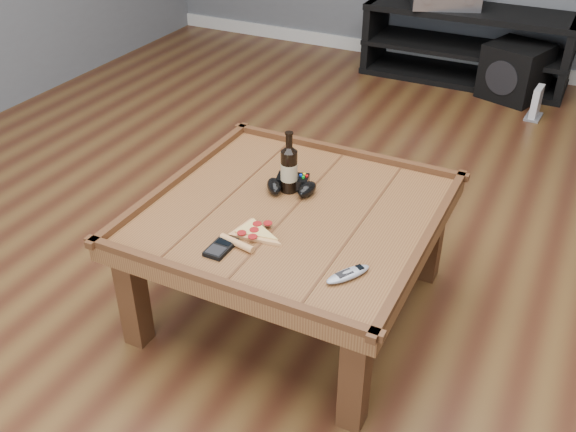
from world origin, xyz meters
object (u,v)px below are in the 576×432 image
at_px(coffee_table, 292,223).
at_px(pizza_slice, 252,234).
at_px(game_controller, 291,185).
at_px(remote_control, 348,274).
at_px(beer_bottle, 289,168).
at_px(subwoofer, 515,71).
at_px(media_console, 466,45).
at_px(smartphone, 221,247).
at_px(game_console, 536,104).

relative_size(coffee_table, pizza_slice, 3.97).
relative_size(coffee_table, game_controller, 5.09).
height_order(coffee_table, remote_control, coffee_table).
xyz_separation_m(beer_bottle, subwoofer, (0.45, 2.46, -0.37)).
bearing_deg(subwoofer, pizza_slice, -79.81).
height_order(media_console, beer_bottle, beer_bottle).
relative_size(pizza_slice, remote_control, 1.62).
bearing_deg(remote_control, media_console, 127.79).
distance_m(coffee_table, smartphone, 0.34).
distance_m(beer_bottle, pizza_slice, 0.33).
xyz_separation_m(game_controller, smartphone, (-0.04, -0.44, -0.02)).
height_order(smartphone, subwoofer, smartphone).
relative_size(coffee_table, beer_bottle, 4.30).
relative_size(game_controller, remote_control, 1.26).
distance_m(game_controller, smartphone, 0.44).
bearing_deg(pizza_slice, media_console, 99.33).
xyz_separation_m(media_console, pizza_slice, (-0.05, -2.96, 0.21)).
bearing_deg(remote_control, pizza_slice, -157.96).
bearing_deg(remote_control, beer_bottle, 167.21).
bearing_deg(beer_bottle, coffee_table, -58.36).
height_order(pizza_slice, subwoofer, pizza_slice).
height_order(coffee_table, beer_bottle, beer_bottle).
relative_size(coffee_table, subwoofer, 2.28).
bearing_deg(pizza_slice, game_controller, 102.34).
bearing_deg(game_controller, game_console, 58.34).
relative_size(smartphone, subwoofer, 0.27).
bearing_deg(coffee_table, smartphone, -107.46).
bearing_deg(subwoofer, beer_bottle, -81.40).
bearing_deg(coffee_table, beer_bottle, 121.64).
bearing_deg(smartphone, coffee_table, 73.09).
bearing_deg(pizza_slice, subwoofer, 91.60).
xyz_separation_m(media_console, game_controller, (-0.06, -2.64, 0.23)).
bearing_deg(smartphone, remote_control, 7.05).
height_order(coffee_table, game_controller, game_controller).
relative_size(game_controller, subwoofer, 0.45).
distance_m(remote_control, game_console, 2.60).
bearing_deg(beer_bottle, remote_control, -44.47).
bearing_deg(smartphone, pizza_slice, 65.36).
xyz_separation_m(media_console, remote_control, (0.32, -3.02, 0.22)).
xyz_separation_m(media_console, subwoofer, (0.38, -0.18, -0.07)).
distance_m(pizza_slice, smartphone, 0.12).
distance_m(media_console, pizza_slice, 2.97).
height_order(media_console, subwoofer, media_console).
bearing_deg(game_controller, media_console, 73.20).
bearing_deg(remote_control, game_controller, 166.38).
height_order(coffee_table, media_console, media_console).
distance_m(game_controller, remote_control, 0.55).
bearing_deg(media_console, subwoofer, -25.30).
bearing_deg(game_console, remote_control, -91.97).
xyz_separation_m(game_controller, pizza_slice, (0.01, -0.32, -0.02)).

